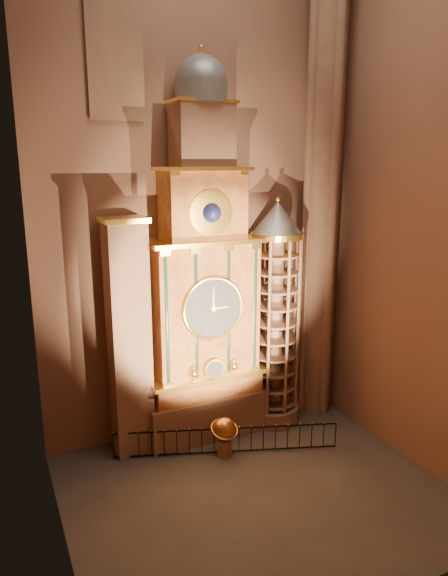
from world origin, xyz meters
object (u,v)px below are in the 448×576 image
portrait_tower (129,338)px  celestial_globe (224,433)px  iron_railing (227,440)px  stair_turret (275,317)px  astronomical_clock (204,294)px

portrait_tower → celestial_globe: bearing=-32.1°
celestial_globe → iron_railing: (0.13, 0.05, -0.41)m
stair_turret → celestial_globe: size_ratio=6.25×
astronomical_clock → celestial_globe: (0.01, -2.12, -5.64)m
astronomical_clock → celestial_globe: astronomical_clock is taller
astronomical_clock → iron_railing: (0.14, -2.06, -6.05)m
celestial_globe → iron_railing: celestial_globe is taller
portrait_tower → iron_railing: 6.10m
astronomical_clock → iron_railing: astronomical_clock is taller
astronomical_clock → portrait_tower: astronomical_clock is taller
portrait_tower → iron_railing: portrait_tower is taller
stair_turret → celestial_globe: (-3.49, -1.85, -4.23)m
iron_railing → astronomical_clock: bearing=93.8°
portrait_tower → stair_turret: (6.90, -0.28, 0.12)m
celestial_globe → stair_turret: bearing=27.9°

